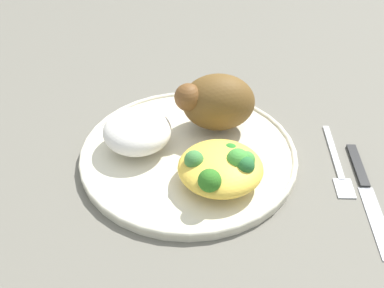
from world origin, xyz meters
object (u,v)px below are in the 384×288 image
(plate, at_px, (192,154))
(fork, at_px, (341,163))
(roasted_chicken, at_px, (219,102))
(rice_pile, at_px, (141,131))
(knife, at_px, (369,186))
(mac_cheese_with_broccoli, at_px, (225,167))

(plate, relative_size, fork, 1.98)
(fork, bearing_deg, roasted_chicken, -23.29)
(fork, bearing_deg, rice_pile, -5.66)
(fork, bearing_deg, knife, 119.62)
(roasted_chicken, bearing_deg, mac_cheese_with_broccoli, 90.96)
(fork, height_order, knife, knife)
(plate, distance_m, roasted_chicken, 0.08)
(plate, xyz_separation_m, roasted_chicken, (-0.04, -0.05, 0.05))
(rice_pile, distance_m, knife, 0.29)
(mac_cheese_with_broccoli, distance_m, knife, 0.18)
(plate, distance_m, rice_pile, 0.07)
(roasted_chicken, xyz_separation_m, fork, (-0.16, 0.07, -0.05))
(roasted_chicken, bearing_deg, fork, 156.71)
(plate, relative_size, rice_pile, 3.20)
(mac_cheese_with_broccoli, xyz_separation_m, fork, (-0.15, -0.04, -0.03))
(rice_pile, bearing_deg, plate, 170.60)
(mac_cheese_with_broccoli, bearing_deg, roasted_chicken, -89.04)
(mac_cheese_with_broccoli, height_order, knife, mac_cheese_with_broccoli)
(knife, bearing_deg, roasted_chicken, -31.29)
(roasted_chicken, relative_size, rice_pile, 1.23)
(plate, distance_m, knife, 0.22)
(plate, xyz_separation_m, mac_cheese_with_broccoli, (-0.04, 0.06, 0.03))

